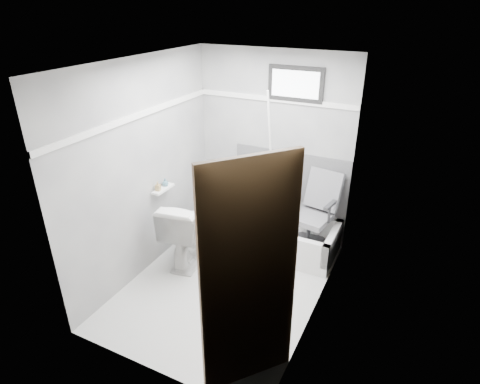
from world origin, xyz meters
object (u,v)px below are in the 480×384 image
Objects in this scene: toilet at (189,230)px; soap_bottle_a at (158,186)px; office_chair at (310,212)px; door at (265,317)px; soap_bottle_b at (165,182)px; bathtub at (276,234)px.

soap_bottle_a reaches higher than toilet.
office_chair is 1.13× the size of toilet.
toilet is at bearing -138.98° from office_chair.
door is (1.60, -1.51, 0.59)m from toilet.
soap_bottle_a is (-0.32, -0.10, 0.55)m from toilet.
soap_bottle_b is at bearing -17.43° from toilet.
bathtub is 12.72× the size of soap_bottle_a.
door reaches higher than toilet.
office_chair is 8.03× the size of soap_bottle_a.
office_chair is at bearing 7.15° from bathtub.
soap_bottle_b is at bearing 140.97° from door.
door reaches higher than bathtub.
door is (0.75, -2.21, 0.79)m from bathtub.
office_chair is 0.47× the size of door.
toilet is 0.42× the size of door.
soap_bottle_b is (-1.57, -0.70, 0.37)m from office_chair.
office_chair reaches higher than toilet.
door is 20.95× the size of soap_bottle_b.
door is at bearing -71.25° from bathtub.
bathtub is 1.60m from soap_bottle_a.
bathtub is at bearing -150.28° from toilet.
soap_bottle_a is 0.14m from soap_bottle_b.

